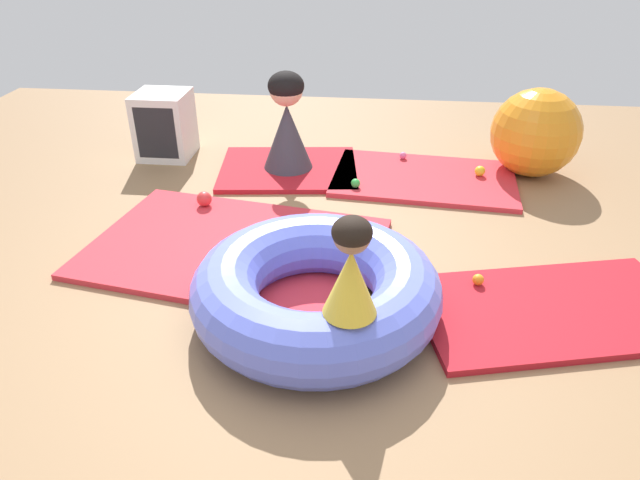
{
  "coord_description": "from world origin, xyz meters",
  "views": [
    {
      "loc": [
        0.37,
        -2.53,
        1.93
      ],
      "look_at": [
        0.09,
        0.12,
        0.36
      ],
      "focal_mm": 32.21,
      "sensor_mm": 36.0,
      "label": 1
    }
  ],
  "objects_px": {
    "inflatable_cushion": "(316,290)",
    "adult_seated": "(287,122)",
    "play_ball_pink": "(403,155)",
    "play_ball_green": "(356,183)",
    "play_ball_yellow": "(480,171)",
    "storage_cube": "(164,126)",
    "child_in_yellow": "(351,268)",
    "play_ball_red": "(204,199)",
    "play_ball_orange": "(478,280)",
    "exercise_ball_large": "(536,133)"
  },
  "relations": [
    {
      "from": "inflatable_cushion",
      "to": "adult_seated",
      "type": "relative_size",
      "value": 1.67
    },
    {
      "from": "adult_seated",
      "to": "play_ball_pink",
      "type": "height_order",
      "value": "adult_seated"
    },
    {
      "from": "adult_seated",
      "to": "play_ball_green",
      "type": "distance_m",
      "value": 0.76
    },
    {
      "from": "play_ball_green",
      "to": "play_ball_yellow",
      "type": "bearing_deg",
      "value": 18.43
    },
    {
      "from": "adult_seated",
      "to": "play_ball_yellow",
      "type": "distance_m",
      "value": 1.59
    },
    {
      "from": "play_ball_pink",
      "to": "storage_cube",
      "type": "xyz_separation_m",
      "value": [
        -2.06,
        -0.06,
        0.21
      ]
    },
    {
      "from": "child_in_yellow",
      "to": "storage_cube",
      "type": "height_order",
      "value": "child_in_yellow"
    },
    {
      "from": "inflatable_cushion",
      "to": "child_in_yellow",
      "type": "height_order",
      "value": "child_in_yellow"
    },
    {
      "from": "play_ball_green",
      "to": "play_ball_pink",
      "type": "distance_m",
      "value": 0.73
    },
    {
      "from": "inflatable_cushion",
      "to": "play_ball_green",
      "type": "bearing_deg",
      "value": 85.29
    },
    {
      "from": "child_in_yellow",
      "to": "play_ball_pink",
      "type": "height_order",
      "value": "child_in_yellow"
    },
    {
      "from": "play_ball_pink",
      "to": "play_ball_red",
      "type": "relative_size",
      "value": 0.57
    },
    {
      "from": "play_ball_green",
      "to": "play_ball_orange",
      "type": "xyz_separation_m",
      "value": [
        0.77,
        -1.23,
        -0.0
      ]
    },
    {
      "from": "play_ball_yellow",
      "to": "play_ball_orange",
      "type": "height_order",
      "value": "play_ball_yellow"
    },
    {
      "from": "child_in_yellow",
      "to": "play_ball_red",
      "type": "distance_m",
      "value": 1.99
    },
    {
      "from": "adult_seated",
      "to": "storage_cube",
      "type": "relative_size",
      "value": 1.41
    },
    {
      "from": "adult_seated",
      "to": "play_ball_yellow",
      "type": "bearing_deg",
      "value": 121.59
    },
    {
      "from": "exercise_ball_large",
      "to": "inflatable_cushion",
      "type": "bearing_deg",
      "value": -126.31
    },
    {
      "from": "adult_seated",
      "to": "play_ball_green",
      "type": "bearing_deg",
      "value": 91.29
    },
    {
      "from": "play_ball_yellow",
      "to": "play_ball_green",
      "type": "xyz_separation_m",
      "value": [
        -0.98,
        -0.33,
        -0.01
      ]
    },
    {
      "from": "play_ball_yellow",
      "to": "exercise_ball_large",
      "type": "bearing_deg",
      "value": 23.36
    },
    {
      "from": "play_ball_red",
      "to": "play_ball_orange",
      "type": "height_order",
      "value": "play_ball_red"
    },
    {
      "from": "child_in_yellow",
      "to": "play_ball_yellow",
      "type": "xyz_separation_m",
      "value": [
        0.91,
        2.31,
        -0.51
      ]
    },
    {
      "from": "play_ball_green",
      "to": "play_ball_pink",
      "type": "relative_size",
      "value": 1.17
    },
    {
      "from": "play_ball_green",
      "to": "exercise_ball_large",
      "type": "relative_size",
      "value": 0.1
    },
    {
      "from": "play_ball_yellow",
      "to": "play_ball_green",
      "type": "height_order",
      "value": "play_ball_yellow"
    },
    {
      "from": "play_ball_red",
      "to": "storage_cube",
      "type": "xyz_separation_m",
      "value": [
        -0.62,
        0.98,
        0.19
      ]
    },
    {
      "from": "play_ball_yellow",
      "to": "play_ball_green",
      "type": "bearing_deg",
      "value": -161.57
    },
    {
      "from": "adult_seated",
      "to": "play_ball_yellow",
      "type": "height_order",
      "value": "adult_seated"
    },
    {
      "from": "play_ball_pink",
      "to": "exercise_ball_large",
      "type": "height_order",
      "value": "exercise_ball_large"
    },
    {
      "from": "child_in_yellow",
      "to": "play_ball_green",
      "type": "bearing_deg",
      "value": 113.1
    },
    {
      "from": "play_ball_green",
      "to": "play_ball_pink",
      "type": "height_order",
      "value": "play_ball_green"
    },
    {
      "from": "child_in_yellow",
      "to": "play_ball_red",
      "type": "height_order",
      "value": "child_in_yellow"
    },
    {
      "from": "play_ball_orange",
      "to": "play_ball_pink",
      "type": "bearing_deg",
      "value": 101.89
    },
    {
      "from": "child_in_yellow",
      "to": "play_ball_pink",
      "type": "bearing_deg",
      "value": 104.42
    },
    {
      "from": "play_ball_orange",
      "to": "play_ball_green",
      "type": "bearing_deg",
      "value": 121.82
    },
    {
      "from": "play_ball_yellow",
      "to": "play_ball_green",
      "type": "distance_m",
      "value": 1.03
    },
    {
      "from": "play_ball_pink",
      "to": "storage_cube",
      "type": "distance_m",
      "value": 2.07
    },
    {
      "from": "play_ball_red",
      "to": "exercise_ball_large",
      "type": "bearing_deg",
      "value": 20.64
    },
    {
      "from": "play_ball_yellow",
      "to": "play_ball_red",
      "type": "bearing_deg",
      "value": -159.93
    },
    {
      "from": "adult_seated",
      "to": "play_ball_orange",
      "type": "relative_size",
      "value": 11.99
    },
    {
      "from": "storage_cube",
      "to": "exercise_ball_large",
      "type": "bearing_deg",
      "value": -0.94
    },
    {
      "from": "play_ball_green",
      "to": "exercise_ball_large",
      "type": "bearing_deg",
      "value": 19.95
    },
    {
      "from": "child_in_yellow",
      "to": "play_ball_pink",
      "type": "relative_size",
      "value": 7.81
    },
    {
      "from": "play_ball_green",
      "to": "play_ball_red",
      "type": "relative_size",
      "value": 0.66
    },
    {
      "from": "play_ball_pink",
      "to": "play_ball_red",
      "type": "height_order",
      "value": "play_ball_red"
    },
    {
      "from": "play_ball_pink",
      "to": "play_ball_orange",
      "type": "distance_m",
      "value": 1.9
    },
    {
      "from": "child_in_yellow",
      "to": "play_ball_green",
      "type": "relative_size",
      "value": 6.66
    },
    {
      "from": "play_ball_red",
      "to": "storage_cube",
      "type": "distance_m",
      "value": 1.18
    },
    {
      "from": "inflatable_cushion",
      "to": "play_ball_green",
      "type": "height_order",
      "value": "inflatable_cushion"
    }
  ]
}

